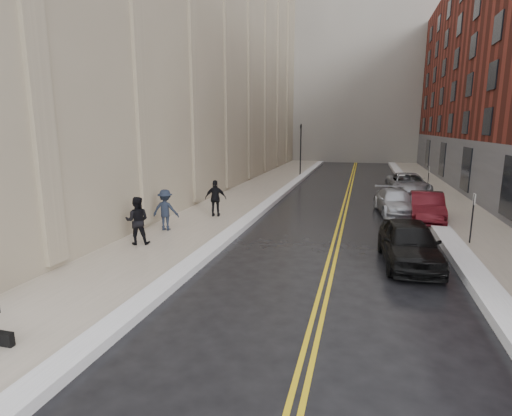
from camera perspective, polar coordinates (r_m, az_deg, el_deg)
The scene contains 18 objects.
ground at distance 11.41m, azimuth -4.18°, elevation -13.83°, with size 160.00×160.00×0.00m, color black.
sidewalk_left at distance 27.35m, azimuth -2.14°, elevation 1.36°, with size 4.00×64.00×0.15m, color gray.
sidewalk_right at distance 26.75m, azimuth 26.70°, elevation -0.10°, with size 3.00×64.00×0.15m, color gray.
lane_stripe_a at distance 26.20m, azimuth 12.40°, elevation 0.49°, with size 0.12×64.00×0.01m, color gold.
lane_stripe_b at distance 26.20m, azimuth 12.92°, elevation 0.46°, with size 0.12×64.00×0.01m, color gold.
snow_ridge_left at distance 26.76m, azimuth 2.57°, elevation 1.25°, with size 0.70×60.80×0.26m, color white.
snow_ridge_right at distance 26.42m, azimuth 22.79°, elevation 0.27°, with size 0.85×60.80×0.30m, color white.
tower_far_right at distance 78.36m, azimuth 24.40°, elevation 23.13°, with size 22.00×18.00×44.00m, color slate.
traffic_signal at distance 40.22m, azimuth 6.40°, elevation 8.84°, with size 0.18×0.15×5.20m.
parking_sign_near at distance 18.61m, azimuth 28.54°, elevation -0.82°, with size 0.06×0.35×2.23m.
parking_sign_far at distance 30.26m, azimuth 23.40°, elevation 3.85°, with size 0.06×0.35×2.23m.
car_black at distance 15.41m, azimuth 21.05°, elevation -4.65°, with size 1.88×4.67×1.59m, color black.
car_maroon at distance 22.83m, azimuth 23.18°, elevation 0.14°, with size 1.59×4.57×1.51m, color #480D13.
car_silver_near at distance 24.07m, azimuth 19.33°, elevation 0.82°, with size 1.95×4.79×1.39m, color #ABADB3.
car_silver_far at distance 31.24m, azimuth 20.88°, elevation 3.20°, with size 2.62×5.68×1.58m, color gray.
pedestrian_a at distance 16.96m, azimuth -16.61°, elevation -1.74°, with size 0.96×0.75×1.97m, color black.
pedestrian_b at distance 18.98m, azimuth -12.80°, elevation -0.26°, with size 1.23×0.71×1.91m, color #1A202F.
pedestrian_c at distance 21.52m, azimuth -5.78°, elevation 1.39°, with size 1.15×0.48×1.95m, color black.
Camera 1 is at (3.44, -9.73, 4.87)m, focal length 28.00 mm.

